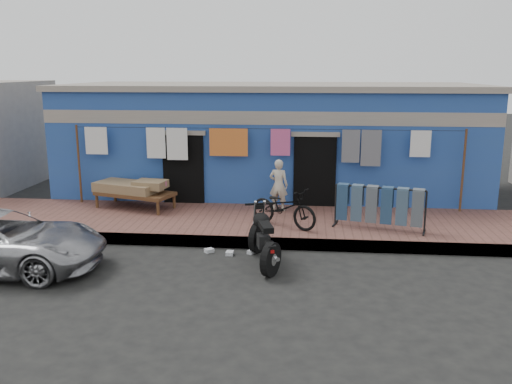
% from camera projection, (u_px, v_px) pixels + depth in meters
% --- Properties ---
extents(ground, '(80.00, 80.00, 0.00)m').
position_uv_depth(ground, '(246.00, 275.00, 10.21)').
color(ground, black).
rests_on(ground, ground).
extents(sidewalk, '(28.00, 3.00, 0.25)m').
position_uv_depth(sidewalk, '(260.00, 224.00, 13.09)').
color(sidewalk, brown).
rests_on(sidewalk, ground).
extents(curb, '(28.00, 0.10, 0.25)m').
position_uv_depth(curb, '(254.00, 243.00, 11.68)').
color(curb, gray).
rests_on(curb, ground).
extents(building, '(12.20, 5.20, 3.36)m').
position_uv_depth(building, '(272.00, 139.00, 16.61)').
color(building, '#254899').
rests_on(building, ground).
extents(clothesline, '(10.06, 0.06, 2.10)m').
position_uv_depth(clothesline, '(253.00, 148.00, 13.96)').
color(clothesline, brown).
rests_on(clothesline, sidewalk).
extents(seated_person, '(0.53, 0.41, 1.33)m').
position_uv_depth(seated_person, '(279.00, 185.00, 13.74)').
color(seated_person, beige).
rests_on(seated_person, sidewalk).
extents(bicycle, '(1.78, 1.42, 1.11)m').
position_uv_depth(bicycle, '(284.00, 203.00, 12.35)').
color(bicycle, black).
rests_on(bicycle, sidewalk).
extents(motorcycle, '(1.50, 2.05, 1.13)m').
position_uv_depth(motorcycle, '(264.00, 236.00, 10.69)').
color(motorcycle, black).
rests_on(motorcycle, ground).
extents(charpoy, '(2.69, 2.21, 0.71)m').
position_uv_depth(charpoy, '(135.00, 194.00, 14.07)').
color(charpoy, brown).
rests_on(charpoy, sidewalk).
extents(jeans_rack, '(2.31, 1.46, 1.01)m').
position_uv_depth(jeans_rack, '(379.00, 207.00, 12.20)').
color(jeans_rack, black).
rests_on(jeans_rack, sidewalk).
extents(litter_a, '(0.23, 0.22, 0.08)m').
position_uv_depth(litter_a, '(209.00, 250.00, 11.45)').
color(litter_a, silver).
rests_on(litter_a, ground).
extents(litter_b, '(0.17, 0.19, 0.08)m').
position_uv_depth(litter_b, '(251.00, 252.00, 11.36)').
color(litter_b, silver).
rests_on(litter_b, ground).
extents(litter_c, '(0.16, 0.19, 0.08)m').
position_uv_depth(litter_c, '(230.00, 253.00, 11.29)').
color(litter_c, silver).
rests_on(litter_c, ground).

